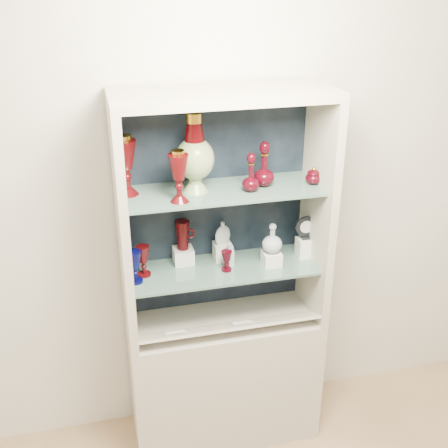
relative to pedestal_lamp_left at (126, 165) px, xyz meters
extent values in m
cube|color=beige|center=(0.44, 0.15, -0.21)|extent=(3.50, 0.02, 2.80)
cube|color=#BEB4A0|center=(0.44, -0.07, -1.24)|extent=(1.00, 0.40, 0.75)
cube|color=black|center=(0.44, 0.12, -0.29)|extent=(0.98, 0.02, 1.15)
cube|color=#BEB4A0|center=(-0.04, -0.07, -0.29)|extent=(0.04, 0.40, 1.15)
cube|color=#BEB4A0|center=(0.92, -0.07, -0.29)|extent=(0.04, 0.40, 1.15)
cube|color=#BEB4A0|center=(0.44, -0.07, 0.31)|extent=(1.00, 0.40, 0.04)
cube|color=slate|center=(0.44, -0.05, -0.57)|extent=(0.92, 0.34, 0.01)
cube|color=slate|center=(0.44, -0.05, -0.15)|extent=(0.92, 0.34, 0.01)
cube|color=#BEB4A0|center=(0.44, -0.18, -0.83)|extent=(0.92, 0.17, 0.09)
cube|color=white|center=(0.16, -0.18, -0.82)|extent=(0.10, 0.06, 0.03)
cube|color=white|center=(0.50, -0.18, -0.82)|extent=(0.10, 0.06, 0.03)
cube|color=silver|center=(0.26, 0.05, -0.52)|extent=(0.10, 0.10, 0.08)
cube|color=silver|center=(0.46, 0.04, -0.52)|extent=(0.09, 0.09, 0.09)
cube|color=silver|center=(0.69, -0.08, -0.53)|extent=(0.09, 0.09, 0.07)
cube|color=silver|center=(0.88, -0.03, -0.51)|extent=(0.08, 0.08, 0.10)
camera|label=1|loc=(-0.14, -2.44, 0.83)|focal=45.00mm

